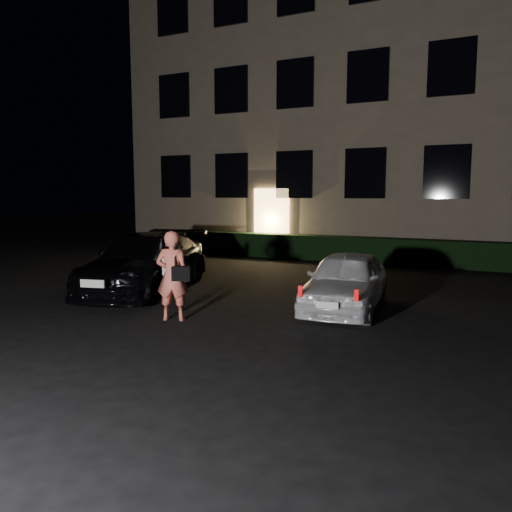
% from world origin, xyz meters
% --- Properties ---
extents(ground, '(80.00, 80.00, 0.00)m').
position_xyz_m(ground, '(0.00, 0.00, 0.00)').
color(ground, black).
rests_on(ground, ground).
extents(building, '(20.00, 8.11, 12.00)m').
position_xyz_m(building, '(-0.00, 14.99, 6.00)').
color(building, '#6F5F4F').
rests_on(building, ground).
extents(hedge, '(15.00, 0.70, 0.85)m').
position_xyz_m(hedge, '(0.00, 10.50, 0.42)').
color(hedge, black).
rests_on(hedge, ground).
extents(sedan, '(2.99, 5.02, 1.36)m').
position_xyz_m(sedan, '(-3.37, 3.33, 0.68)').
color(sedan, black).
rests_on(sedan, ground).
extents(hatch, '(1.68, 3.54, 1.17)m').
position_xyz_m(hatch, '(1.50, 3.49, 0.58)').
color(hatch, white).
rests_on(hatch, ground).
extents(man, '(0.77, 0.57, 1.66)m').
position_xyz_m(man, '(-1.11, 1.26, 0.83)').
color(man, '#EE6E59').
rests_on(man, ground).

